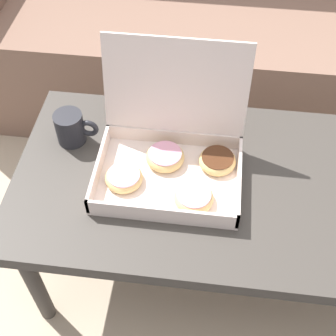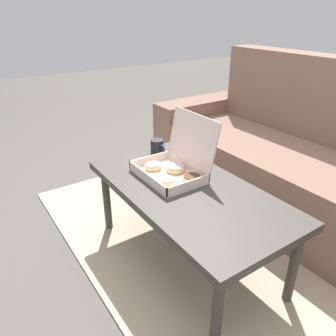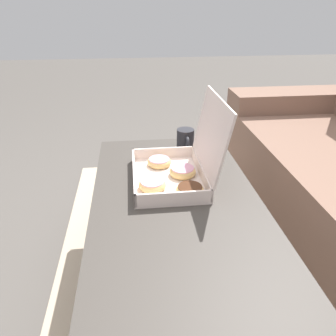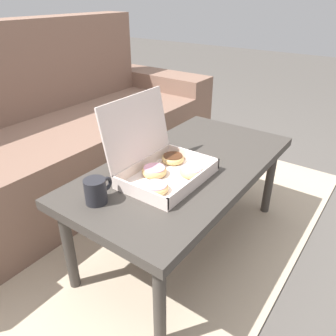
{
  "view_description": "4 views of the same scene",
  "coord_description": "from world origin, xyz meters",
  "px_view_note": "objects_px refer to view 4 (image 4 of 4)",
  "views": [
    {
      "loc": [
        -0.06,
        -0.88,
        1.4
      ],
      "look_at": [
        -0.15,
        -0.14,
        0.5
      ],
      "focal_mm": 50.0,
      "sensor_mm": 36.0,
      "label": 1
    },
    {
      "loc": [
        1.11,
        -0.99,
        1.24
      ],
      "look_at": [
        -0.15,
        -0.14,
        0.5
      ],
      "focal_mm": 35.0,
      "sensor_mm": 36.0,
      "label": 2
    },
    {
      "loc": [
        0.92,
        -0.26,
        1.06
      ],
      "look_at": [
        -0.15,
        -0.14,
        0.5
      ],
      "focal_mm": 35.0,
      "sensor_mm": 36.0,
      "label": 3
    },
    {
      "loc": [
        -1.07,
        -0.8,
        1.12
      ],
      "look_at": [
        -0.15,
        -0.14,
        0.5
      ],
      "focal_mm": 35.0,
      "sensor_mm": 36.0,
      "label": 4
    }
  ],
  "objects_px": {
    "coffee_table": "(186,173)",
    "coffee_mug": "(96,191)",
    "pastry_box": "(162,163)",
    "couch": "(56,140)"
  },
  "relations": [
    {
      "from": "couch",
      "to": "pastry_box",
      "type": "bearing_deg",
      "value": -99.01
    },
    {
      "from": "coffee_mug",
      "to": "couch",
      "type": "bearing_deg",
      "value": 62.69
    },
    {
      "from": "coffee_table",
      "to": "coffee_mug",
      "type": "xyz_separation_m",
      "value": [
        -0.43,
        0.1,
        0.09
      ]
    },
    {
      "from": "couch",
      "to": "coffee_mug",
      "type": "bearing_deg",
      "value": -117.31
    },
    {
      "from": "pastry_box",
      "to": "coffee_mug",
      "type": "xyz_separation_m",
      "value": [
        -0.29,
        0.07,
        -0.01
      ]
    },
    {
      "from": "pastry_box",
      "to": "coffee_mug",
      "type": "relative_size",
      "value": 3.08
    },
    {
      "from": "couch",
      "to": "pastry_box",
      "type": "xyz_separation_m",
      "value": [
        -0.14,
        -0.9,
        0.18
      ]
    },
    {
      "from": "coffee_table",
      "to": "pastry_box",
      "type": "relative_size",
      "value": 3.03
    },
    {
      "from": "couch",
      "to": "pastry_box",
      "type": "distance_m",
      "value": 0.93
    },
    {
      "from": "couch",
      "to": "pastry_box",
      "type": "relative_size",
      "value": 6.03
    }
  ]
}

